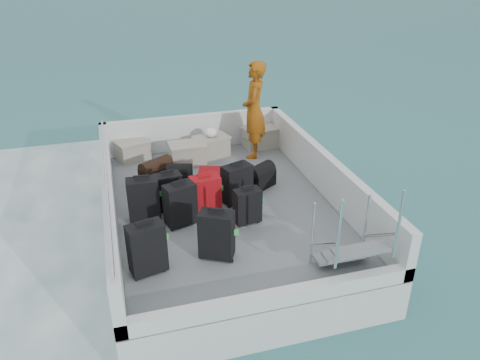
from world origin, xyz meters
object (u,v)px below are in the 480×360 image
object	(u,v)px
suitcase_3	(217,235)
suitcase_7	(237,184)
suitcase_4	(180,205)
suitcase_0	(147,249)
suitcase_2	(168,192)
crate_3	(260,138)
suitcase_6	(247,206)
passenger	(254,110)
suitcase_1	(144,200)
suitcase_8	(222,181)
crate_2	(211,147)
crate_0	(133,151)
suitcase_5	(205,195)
crate_1	(188,155)

from	to	relation	value
suitcase_3	suitcase_7	distance (m)	1.51
suitcase_4	suitcase_0	bearing A→B (deg)	-137.46
suitcase_2	crate_3	bearing A→B (deg)	33.74
suitcase_6	passenger	size ratio (longest dim) A/B	0.29
suitcase_1	suitcase_8	bearing A→B (deg)	28.67
suitcase_3	crate_2	xyz separation A→B (m)	(0.68, 3.27, -0.15)
crate_0	suitcase_7	bearing A→B (deg)	-55.93
suitcase_2	suitcase_7	world-z (taller)	suitcase_7
suitcase_0	passenger	world-z (taller)	passenger
suitcase_5	suitcase_6	distance (m)	0.70
suitcase_3	passenger	distance (m)	3.46
suitcase_1	crate_1	size ratio (longest dim) A/B	1.07
suitcase_2	suitcase_5	xyz separation A→B (m)	(0.53, -0.28, 0.01)
suitcase_0	suitcase_7	distance (m)	2.12
suitcase_5	crate_0	bearing A→B (deg)	104.45
suitcase_8	suitcase_1	bearing A→B (deg)	131.55
suitcase_3	crate_2	size ratio (longest dim) A/B	1.10
suitcase_4	crate_1	bearing A→B (deg)	59.46
suitcase_0	suitcase_4	world-z (taller)	suitcase_0
suitcase_0	suitcase_8	xyz separation A→B (m)	(1.44, 1.92, -0.19)
suitcase_5	suitcase_7	world-z (taller)	suitcase_7
suitcase_6	passenger	world-z (taller)	passenger
suitcase_1	crate_0	size ratio (longest dim) A/B	1.19
suitcase_1	suitcase_4	size ratio (longest dim) A/B	1.05
crate_0	crate_1	distance (m)	1.10
suitcase_6	suitcase_8	size ratio (longest dim) A/B	0.68
suitcase_5	crate_1	size ratio (longest dim) A/B	0.96
suitcase_2	crate_0	xyz separation A→B (m)	(-0.38, 2.08, -0.12)
crate_2	passenger	size ratio (longest dim) A/B	0.33
suitcase_4	suitcase_6	bearing A→B (deg)	-30.13
suitcase_1	crate_2	distance (m)	2.56
suitcase_5	crate_1	xyz separation A→B (m)	(0.06, 1.85, -0.11)
suitcase_5	suitcase_0	bearing A→B (deg)	-135.84
crate_1	crate_3	xyz separation A→B (m)	(1.57, 0.41, 0.00)
suitcase_6	suitcase_7	size ratio (longest dim) A/B	0.84
suitcase_8	suitcase_3	bearing A→B (deg)	179.86
suitcase_8	passenger	world-z (taller)	passenger
suitcase_1	crate_3	distance (m)	3.40
suitcase_7	suitcase_8	size ratio (longest dim) A/B	0.81
crate_3	suitcase_2	bearing A→B (deg)	-137.42
crate_0	passenger	world-z (taller)	passenger
suitcase_5	crate_0	xyz separation A→B (m)	(-0.91, 2.36, -0.13)
suitcase_3	suitcase_7	world-z (taller)	suitcase_3
suitcase_0	suitcase_2	xyz separation A→B (m)	(0.48, 1.52, -0.05)
suitcase_1	passenger	bearing A→B (deg)	42.11
suitcase_8	crate_0	size ratio (longest dim) A/B	1.37
suitcase_2	suitcase_5	bearing A→B (deg)	-37.26
suitcase_0	suitcase_1	xyz separation A→B (m)	(0.08, 1.27, -0.01)
crate_3	suitcase_6	bearing A→B (deg)	-111.98
suitcase_4	crate_3	distance (m)	3.23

